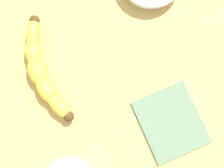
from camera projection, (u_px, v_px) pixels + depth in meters
wooden_tabletop at (97, 72)px, 65.52cm from camera, size 120.00×120.00×3.00cm
banana at (42, 70)px, 62.03cm from camera, size 10.36×22.75×3.93cm
folded_napkin at (171, 122)px, 61.52cm from camera, size 15.11×16.32×0.60cm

